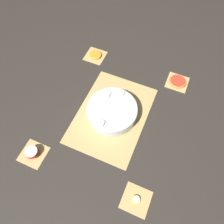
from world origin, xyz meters
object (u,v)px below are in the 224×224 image
Objects in this scene: orange_slice_whole at (95,55)px; banana_coin_single at (136,199)px; apple_half at (32,152)px; grapefruit_slice at (178,81)px; fruit_salad_bowl at (112,111)px.

banana_coin_single is (-0.70, -0.53, -0.00)m from orange_slice_whole.
apple_half reaches higher than grapefruit_slice.
grapefruit_slice reaches higher than banana_coin_single.
banana_coin_single is (-0.35, -0.27, -0.03)m from fruit_salad_bowl.
apple_half is 1.73× the size of banana_coin_single.
banana_coin_single is 0.70m from grapefruit_slice.
orange_slice_whole is 0.53m from grapefruit_slice.
orange_slice_whole is (0.35, 0.27, -0.03)m from fruit_salad_bowl.
fruit_salad_bowl reaches higher than apple_half.
grapefruit_slice is at bearing -37.21° from fruit_salad_bowl.
apple_half is 0.70m from orange_slice_whole.
fruit_salad_bowl is 0.44m from grapefruit_slice.
fruit_salad_bowl is at bearing -142.92° from orange_slice_whole.
fruit_salad_bowl reaches higher than grapefruit_slice.
grapefruit_slice is at bearing -37.13° from apple_half.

